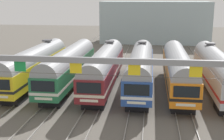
{
  "coord_description": "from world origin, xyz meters",
  "views": [
    {
      "loc": [
        3.33,
        -34.88,
        10.8
      ],
      "look_at": [
        -1.24,
        0.21,
        2.21
      ],
      "focal_mm": 48.4,
      "sensor_mm": 36.0,
      "label": 1
    }
  ],
  "objects_px": {
    "commuter_train_maroon": "(104,66)",
    "commuter_train_green": "(69,65)",
    "commuter_train_blue": "(140,67)",
    "commuter_train_stainless": "(217,70)",
    "commuter_train_orange": "(178,68)",
    "catenary_gantry": "(105,72)",
    "commuter_train_yellow": "(34,64)"
  },
  "relations": [
    {
      "from": "commuter_train_maroon",
      "to": "commuter_train_green",
      "type": "bearing_deg",
      "value": -179.94
    },
    {
      "from": "commuter_train_blue",
      "to": "commuter_train_stainless",
      "type": "bearing_deg",
      "value": 0.0
    },
    {
      "from": "commuter_train_orange",
      "to": "commuter_train_blue",
      "type": "bearing_deg",
      "value": 179.94
    },
    {
      "from": "commuter_train_maroon",
      "to": "catenary_gantry",
      "type": "bearing_deg",
      "value": -80.81
    },
    {
      "from": "commuter_train_blue",
      "to": "commuter_train_maroon",
      "type": "bearing_deg",
      "value": 180.0
    },
    {
      "from": "commuter_train_orange",
      "to": "commuter_train_green",
      "type": "bearing_deg",
      "value": 180.0
    },
    {
      "from": "commuter_train_blue",
      "to": "commuter_train_stainless",
      "type": "height_order",
      "value": "same"
    },
    {
      "from": "commuter_train_green",
      "to": "commuter_train_stainless",
      "type": "bearing_deg",
      "value": 0.01
    },
    {
      "from": "commuter_train_yellow",
      "to": "commuter_train_orange",
      "type": "distance_m",
      "value": 17.48
    },
    {
      "from": "commuter_train_maroon",
      "to": "commuter_train_stainless",
      "type": "height_order",
      "value": "same"
    },
    {
      "from": "commuter_train_yellow",
      "to": "commuter_train_green",
      "type": "bearing_deg",
      "value": -0.06
    },
    {
      "from": "commuter_train_orange",
      "to": "catenary_gantry",
      "type": "bearing_deg",
      "value": -115.9
    },
    {
      "from": "commuter_train_yellow",
      "to": "commuter_train_maroon",
      "type": "height_order",
      "value": "same"
    },
    {
      "from": "commuter_train_blue",
      "to": "commuter_train_orange",
      "type": "height_order",
      "value": "commuter_train_blue"
    },
    {
      "from": "commuter_train_yellow",
      "to": "commuter_train_green",
      "type": "distance_m",
      "value": 4.37
    },
    {
      "from": "commuter_train_orange",
      "to": "catenary_gantry",
      "type": "relative_size",
      "value": 0.67
    },
    {
      "from": "commuter_train_green",
      "to": "commuter_train_blue",
      "type": "height_order",
      "value": "commuter_train_blue"
    },
    {
      "from": "commuter_train_green",
      "to": "commuter_train_maroon",
      "type": "relative_size",
      "value": 1.0
    },
    {
      "from": "commuter_train_green",
      "to": "commuter_train_stainless",
      "type": "relative_size",
      "value": 1.0
    },
    {
      "from": "commuter_train_maroon",
      "to": "commuter_train_blue",
      "type": "bearing_deg",
      "value": 0.0
    },
    {
      "from": "commuter_train_yellow",
      "to": "commuter_train_stainless",
      "type": "xyz_separation_m",
      "value": [
        21.85,
        0.0,
        0.0
      ]
    },
    {
      "from": "commuter_train_stainless",
      "to": "catenary_gantry",
      "type": "distance_m",
      "value": 17.57
    },
    {
      "from": "commuter_train_stainless",
      "to": "catenary_gantry",
      "type": "xyz_separation_m",
      "value": [
        -10.92,
        -13.5,
        2.69
      ]
    },
    {
      "from": "commuter_train_blue",
      "to": "commuter_train_orange",
      "type": "xyz_separation_m",
      "value": [
        4.37,
        -0.0,
        -0.0
      ]
    },
    {
      "from": "commuter_train_green",
      "to": "commuter_train_blue",
      "type": "relative_size",
      "value": 1.0
    },
    {
      "from": "commuter_train_yellow",
      "to": "commuter_train_stainless",
      "type": "height_order",
      "value": "same"
    },
    {
      "from": "commuter_train_maroon",
      "to": "commuter_train_orange",
      "type": "relative_size",
      "value": 1.0
    },
    {
      "from": "commuter_train_maroon",
      "to": "catenary_gantry",
      "type": "height_order",
      "value": "catenary_gantry"
    },
    {
      "from": "commuter_train_orange",
      "to": "catenary_gantry",
      "type": "xyz_separation_m",
      "value": [
        -6.55,
        -13.49,
        2.69
      ]
    },
    {
      "from": "commuter_train_orange",
      "to": "commuter_train_yellow",
      "type": "bearing_deg",
      "value": 179.99
    },
    {
      "from": "commuter_train_orange",
      "to": "commuter_train_stainless",
      "type": "relative_size",
      "value": 1.0
    },
    {
      "from": "commuter_train_maroon",
      "to": "commuter_train_orange",
      "type": "distance_m",
      "value": 8.74
    }
  ]
}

